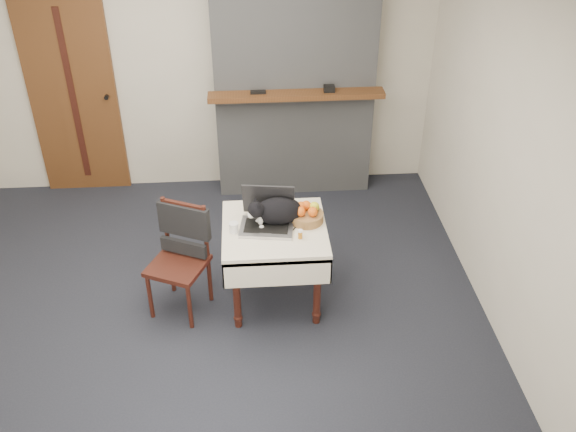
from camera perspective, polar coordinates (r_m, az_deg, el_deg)
name	(u,v)px	position (r m, az deg, el deg)	size (l,w,h in m)	color
ground	(199,309)	(5.19, -7.90, -8.16)	(4.50, 4.50, 0.00)	black
room_shell	(183,75)	(4.66, -9.34, 12.24)	(4.52, 4.01, 2.61)	beige
door	(73,96)	(6.53, -18.54, 10.07)	(0.82, 0.10, 2.00)	brown
chimney	(294,65)	(6.11, 0.58, 13.26)	(1.62, 0.48, 2.60)	gray
side_table	(274,239)	(4.87, -1.21, -2.07)	(0.78, 0.78, 0.70)	#3D1510
laptop	(267,216)	(4.80, -1.85, 0.02)	(0.44, 0.39, 0.29)	#B7B7BC
cat	(279,211)	(4.79, -0.82, 0.43)	(0.52, 0.29, 0.25)	black
cream_jar	(234,228)	(4.75, -4.84, -1.03)	(0.07, 0.07, 0.08)	white
pill_bottle	(300,234)	(4.67, 1.10, -1.61)	(0.04, 0.04, 0.07)	#B26915
fruit_basket	(307,214)	(4.84, 1.68, 0.16)	(0.25, 0.25, 0.14)	olive
desk_clutter	(298,221)	(4.86, 0.91, -0.47)	(0.15, 0.02, 0.01)	black
chair	(182,243)	(4.92, -9.44, -2.41)	(0.53, 0.53, 0.90)	#3D1510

